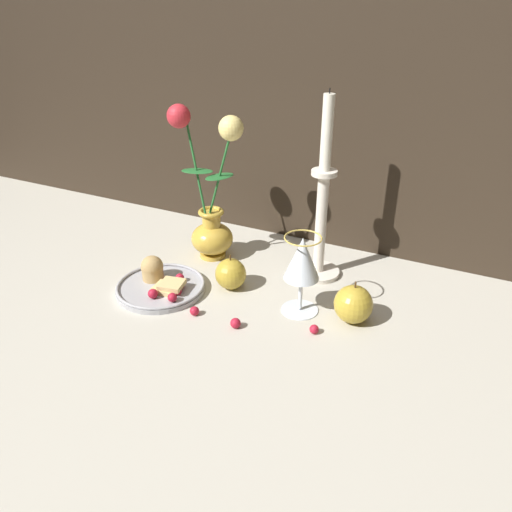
{
  "coord_description": "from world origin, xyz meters",
  "views": [
    {
      "loc": [
        0.39,
        -0.76,
        0.55
      ],
      "look_at": [
        0.01,
        0.01,
        0.1
      ],
      "focal_mm": 35.0,
      "sensor_mm": 36.0,
      "label": 1
    }
  ],
  "objects_px": {
    "apple_beside_vase": "(231,274)",
    "candlestick": "(321,215)",
    "vase": "(211,210)",
    "wine_glass": "(302,262)",
    "apple_near_glass": "(353,304)",
    "plate_with_pastries": "(160,283)"
  },
  "relations": [
    {
      "from": "wine_glass",
      "to": "vase",
      "type": "bearing_deg",
      "value": 156.12
    },
    {
      "from": "candlestick",
      "to": "vase",
      "type": "bearing_deg",
      "value": -172.62
    },
    {
      "from": "vase",
      "to": "apple_beside_vase",
      "type": "relative_size",
      "value": 4.52
    },
    {
      "from": "vase",
      "to": "apple_beside_vase",
      "type": "xyz_separation_m",
      "value": [
        0.11,
        -0.1,
        -0.09
      ]
    },
    {
      "from": "wine_glass",
      "to": "candlestick",
      "type": "relative_size",
      "value": 0.4
    },
    {
      "from": "apple_near_glass",
      "to": "candlestick",
      "type": "bearing_deg",
      "value": 130.55
    },
    {
      "from": "apple_beside_vase",
      "to": "candlestick",
      "type": "bearing_deg",
      "value": 43.07
    },
    {
      "from": "wine_glass",
      "to": "apple_near_glass",
      "type": "distance_m",
      "value": 0.13
    },
    {
      "from": "wine_glass",
      "to": "plate_with_pastries",
      "type": "bearing_deg",
      "value": -169.09
    },
    {
      "from": "apple_near_glass",
      "to": "wine_glass",
      "type": "bearing_deg",
      "value": -173.57
    },
    {
      "from": "plate_with_pastries",
      "to": "apple_near_glass",
      "type": "xyz_separation_m",
      "value": [
        0.39,
        0.07,
        0.02
      ]
    },
    {
      "from": "vase",
      "to": "wine_glass",
      "type": "xyz_separation_m",
      "value": [
        0.27,
        -0.12,
        -0.01
      ]
    },
    {
      "from": "wine_glass",
      "to": "apple_beside_vase",
      "type": "bearing_deg",
      "value": 174.5
    },
    {
      "from": "plate_with_pastries",
      "to": "apple_near_glass",
      "type": "bearing_deg",
      "value": 9.76
    },
    {
      "from": "plate_with_pastries",
      "to": "apple_beside_vase",
      "type": "bearing_deg",
      "value": 28.95
    },
    {
      "from": "vase",
      "to": "apple_near_glass",
      "type": "distance_m",
      "value": 0.39
    },
    {
      "from": "candlestick",
      "to": "apple_beside_vase",
      "type": "xyz_separation_m",
      "value": [
        -0.14,
        -0.14,
        -0.11
      ]
    },
    {
      "from": "wine_glass",
      "to": "candlestick",
      "type": "bearing_deg",
      "value": 96.63
    },
    {
      "from": "vase",
      "to": "apple_beside_vase",
      "type": "bearing_deg",
      "value": -44.29
    },
    {
      "from": "apple_beside_vase",
      "to": "apple_near_glass",
      "type": "xyz_separation_m",
      "value": [
        0.26,
        -0.0,
        0.0
      ]
    },
    {
      "from": "plate_with_pastries",
      "to": "apple_beside_vase",
      "type": "distance_m",
      "value": 0.15
    },
    {
      "from": "apple_near_glass",
      "to": "vase",
      "type": "bearing_deg",
      "value": 163.84
    }
  ]
}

